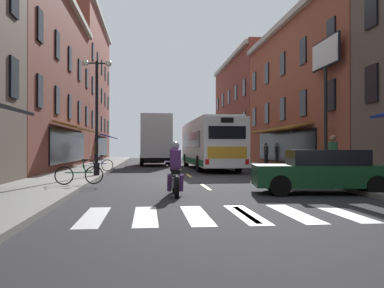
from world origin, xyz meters
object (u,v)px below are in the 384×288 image
(bicycle_mid, at_px, (98,165))
(sedan_mid, at_px, (322,171))
(pedestrian_mid, at_px, (333,158))
(box_truck, at_px, (155,140))
(pedestrian_far, at_px, (266,154))
(billboard_sign, at_px, (326,69))
(sedan_near, at_px, (154,155))
(transit_bus, at_px, (209,144))
(bicycle_near, at_px, (79,174))
(pedestrian_near, at_px, (96,152))
(motorcycle_rider, at_px, (175,172))
(street_lamp_twin, at_px, (97,111))

(bicycle_mid, bearing_deg, sedan_mid, -53.17)
(sedan_mid, height_order, pedestrian_mid, pedestrian_mid)
(box_truck, xyz_separation_m, pedestrian_far, (8.40, -3.01, -1.04))
(billboard_sign, relative_size, pedestrian_far, 4.15)
(sedan_near, bearing_deg, box_truck, -89.78)
(transit_bus, distance_m, box_truck, 7.06)
(bicycle_near, height_order, pedestrian_mid, pedestrian_mid)
(sedan_mid, height_order, pedestrian_near, pedestrian_near)
(pedestrian_near, relative_size, pedestrian_far, 1.07)
(billboard_sign, xyz_separation_m, sedan_near, (-8.61, 21.96, -4.88))
(bicycle_near, distance_m, pedestrian_near, 18.01)
(sedan_mid, xyz_separation_m, motorcycle_rider, (-4.74, -0.09, -0.00))
(billboard_sign, bearing_deg, transit_bus, 123.95)
(bicycle_near, bearing_deg, pedestrian_mid, -0.06)
(billboard_sign, bearing_deg, pedestrian_near, 136.70)
(transit_bus, relative_size, motorcycle_rider, 5.89)
(sedan_near, relative_size, pedestrian_mid, 2.53)
(transit_bus, height_order, bicycle_near, transit_bus)
(bicycle_mid, relative_size, pedestrian_far, 1.02)
(sedan_near, distance_m, bicycle_near, 27.64)
(box_truck, height_order, sedan_mid, box_truck)
(transit_bus, relative_size, pedestrian_far, 7.25)
(pedestrian_far, bearing_deg, street_lamp_twin, 84.02)
(sedan_mid, distance_m, pedestrian_near, 22.63)
(sedan_mid, distance_m, bicycle_mid, 13.94)
(pedestrian_far, bearing_deg, pedestrian_near, 32.22)
(box_truck, relative_size, pedestrian_mid, 3.73)
(pedestrian_near, distance_m, pedestrian_mid, 21.08)
(transit_bus, distance_m, pedestrian_far, 5.79)
(sedan_mid, height_order, bicycle_mid, sedan_mid)
(billboard_sign, bearing_deg, bicycle_near, -154.73)
(pedestrian_near, relative_size, pedestrian_mid, 0.99)
(motorcycle_rider, bearing_deg, pedestrian_near, 103.18)
(sedan_near, bearing_deg, transit_bus, -76.10)
(sedan_near, bearing_deg, motorcycle_rider, -89.53)
(box_truck, distance_m, pedestrian_far, 8.99)
(billboard_sign, height_order, transit_bus, billboard_sign)
(motorcycle_rider, relative_size, bicycle_near, 1.23)
(billboard_sign, height_order, motorcycle_rider, billboard_sign)
(bicycle_near, bearing_deg, motorcycle_rider, -38.86)
(transit_bus, xyz_separation_m, box_truck, (-3.56, 6.09, 0.31))
(sedan_mid, xyz_separation_m, pedestrian_mid, (1.51, 2.56, 0.37))
(sedan_near, distance_m, sedan_mid, 30.45)
(bicycle_mid, height_order, pedestrian_far, pedestrian_far)
(motorcycle_rider, height_order, pedestrian_near, pedestrian_near)
(bicycle_near, bearing_deg, sedan_mid, -17.75)
(box_truck, height_order, street_lamp_twin, street_lamp_twin)
(transit_bus, bearing_deg, pedestrian_mid, -77.37)
(bicycle_mid, xyz_separation_m, pedestrian_far, (11.80, 7.47, 0.50))
(motorcycle_rider, xyz_separation_m, bicycle_mid, (-3.62, 11.24, -0.21))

